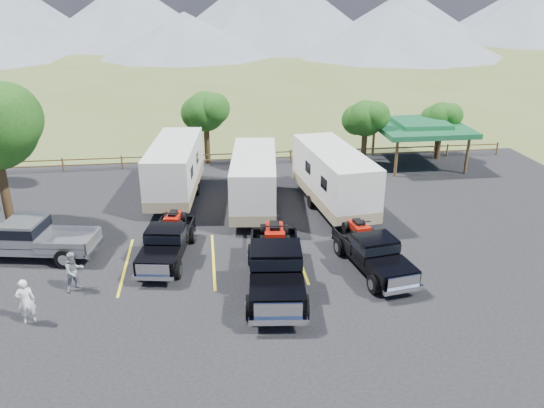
{
  "coord_description": "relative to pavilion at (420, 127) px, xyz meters",
  "views": [
    {
      "loc": [
        -2.09,
        -18.11,
        11.79
      ],
      "look_at": [
        1.12,
        6.8,
        1.6
      ],
      "focal_mm": 35.0,
      "sensor_mm": 36.0,
      "label": 1
    }
  ],
  "objects": [
    {
      "name": "rig_center",
      "position": [
        -12.44,
        -15.73,
        -1.66
      ],
      "size": [
        2.95,
        6.97,
        2.26
      ],
      "rotation": [
        0.0,
        0.0,
        -0.11
      ],
      "color": "black",
      "rests_on": "asphalt_lot"
    },
    {
      "name": "pickup_silver",
      "position": [
        -23.45,
        -11.52,
        -1.76
      ],
      "size": [
        6.6,
        3.14,
        1.9
      ],
      "rotation": [
        0.0,
        0.0,
        -1.75
      ],
      "color": "gray",
      "rests_on": "asphalt_lot"
    },
    {
      "name": "mountain_range",
      "position": [
        -20.63,
        88.98,
        5.08
      ],
      "size": [
        209.0,
        71.0,
        20.0
      ],
      "color": "slate",
      "rests_on": "ground"
    },
    {
      "name": "trailer_center",
      "position": [
        -12.49,
        -6.99,
        -1.06
      ],
      "size": [
        3.28,
        9.35,
        3.23
      ],
      "rotation": [
        0.0,
        0.0,
        -0.12
      ],
      "color": "silver",
      "rests_on": "asphalt_lot"
    },
    {
      "name": "tree_north",
      "position": [
        -15.03,
        2.02,
        1.05
      ],
      "size": [
        3.46,
        3.24,
        5.25
      ],
      "color": "#302013",
      "rests_on": "ground"
    },
    {
      "name": "trailer_left",
      "position": [
        -16.98,
        -4.5,
        -0.98
      ],
      "size": [
        3.36,
        9.77,
        3.38
      ],
      "rotation": [
        0.0,
        0.0,
        -0.11
      ],
      "color": "silver",
      "rests_on": "asphalt_lot"
    },
    {
      "name": "stall_lines",
      "position": [
        -13.0,
        -13.0,
        -2.74
      ],
      "size": [
        12.12,
        5.5,
        0.01
      ],
      "color": "gold",
      "rests_on": "asphalt_lot"
    },
    {
      "name": "ground",
      "position": [
        -13.0,
        -17.0,
        -2.79
      ],
      "size": [
        320.0,
        320.0,
        0.0
      ],
      "primitive_type": "plane",
      "color": "#485825",
      "rests_on": "ground"
    },
    {
      "name": "asphalt_lot",
      "position": [
        -13.0,
        -14.0,
        -2.77
      ],
      "size": [
        44.0,
        34.0,
        0.04
      ],
      "primitive_type": "cube",
      "color": "black",
      "rests_on": "ground"
    },
    {
      "name": "tree_ne_b",
      "position": [
        1.98,
        1.01,
        0.34
      ],
      "size": [
        2.77,
        2.59,
        4.27
      ],
      "color": "#302013",
      "rests_on": "ground"
    },
    {
      "name": "tree_ne_a",
      "position": [
        -4.03,
        0.01,
        0.69
      ],
      "size": [
        3.11,
        2.92,
        4.76
      ],
      "color": "#302013",
      "rests_on": "ground"
    },
    {
      "name": "rail_fence",
      "position": [
        -11.0,
        1.5,
        -2.18
      ],
      "size": [
        36.12,
        0.12,
        1.0
      ],
      "color": "brown",
      "rests_on": "ground"
    },
    {
      "name": "rig_right",
      "position": [
        -7.93,
        -14.69,
        -1.85
      ],
      "size": [
        2.66,
        5.78,
        1.86
      ],
      "rotation": [
        0.0,
        0.0,
        0.16
      ],
      "color": "black",
      "rests_on": "asphalt_lot"
    },
    {
      "name": "trailer_right",
      "position": [
        -8.0,
        -7.4,
        -0.95
      ],
      "size": [
        3.45,
        9.94,
        3.44
      ],
      "rotation": [
        0.0,
        0.0,
        0.11
      ],
      "color": "silver",
      "rests_on": "asphalt_lot"
    },
    {
      "name": "person_a",
      "position": [
        -22.07,
        -17.05,
        -1.83
      ],
      "size": [
        0.77,
        0.63,
        1.84
      ],
      "primitive_type": "imported",
      "rotation": [
        0.0,
        0.0,
        3.46
      ],
      "color": "white",
      "rests_on": "asphalt_lot"
    },
    {
      "name": "rig_left",
      "position": [
        -17.09,
        -12.44,
        -1.86
      ],
      "size": [
        2.65,
        5.71,
        1.84
      ],
      "rotation": [
        0.0,
        0.0,
        -0.17
      ],
      "color": "black",
      "rests_on": "asphalt_lot"
    },
    {
      "name": "pavilion",
      "position": [
        0.0,
        0.0,
        0.0
      ],
      "size": [
        6.2,
        6.2,
        3.22
      ],
      "color": "brown",
      "rests_on": "ground"
    },
    {
      "name": "person_b",
      "position": [
        -20.78,
        -14.86,
        -1.87
      ],
      "size": [
        1.08,
        1.04,
        1.75
      ],
      "primitive_type": "imported",
      "rotation": [
        0.0,
        0.0,
        0.65
      ],
      "color": "slate",
      "rests_on": "asphalt_lot"
    }
  ]
}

